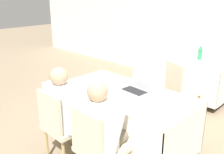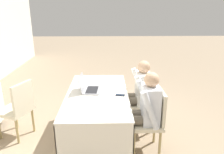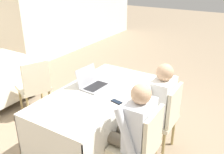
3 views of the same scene
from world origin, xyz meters
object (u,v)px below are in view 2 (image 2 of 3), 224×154
at_px(laptop, 89,88).
at_px(chair_near_right, 144,100).
at_px(cell_phone, 120,95).
at_px(chair_near_left, 151,118).
at_px(person_checkered_shirt, 144,108).
at_px(person_white_shirt, 138,91).
at_px(chair_far_spare, 18,107).

distance_m(laptop, chair_near_right, 0.95).
bearing_deg(cell_phone, chair_near_left, -105.95).
bearing_deg(person_checkered_shirt, chair_near_right, 170.43).
height_order(chair_near_left, person_white_shirt, person_white_shirt).
relative_size(cell_phone, chair_near_left, 0.16).
xyz_separation_m(laptop, chair_near_right, (0.21, -0.88, -0.30)).
bearing_deg(chair_near_right, cell_phone, -46.62).
xyz_separation_m(chair_near_right, chair_far_spare, (-0.21, 1.98, 0.00)).
bearing_deg(chair_near_right, person_white_shirt, -90.00).
bearing_deg(laptop, chair_near_left, -110.65).
height_order(cell_phone, chair_near_left, chair_near_left).
distance_m(chair_far_spare, person_checkered_shirt, 1.92).
bearing_deg(chair_near_left, person_white_shirt, -170.43).
height_order(laptop, chair_near_right, laptop).
bearing_deg(person_checkered_shirt, chair_far_spare, -102.02).
xyz_separation_m(cell_phone, person_checkered_shirt, (-0.22, -0.32, -0.10)).
bearing_deg(chair_near_right, person_checkered_shirt, -9.57).
distance_m(laptop, chair_far_spare, 1.14).
bearing_deg(person_white_shirt, laptop, -74.68).
relative_size(chair_near_left, chair_far_spare, 1.00).
distance_m(laptop, chair_near_left, 1.01).
height_order(chair_near_right, chair_far_spare, same).
xyz_separation_m(person_checkered_shirt, person_white_shirt, (0.61, 0.00, 0.00)).
distance_m(laptop, person_checkered_shirt, 0.88).
bearing_deg(chair_near_left, person_checkered_shirt, -90.00).
bearing_deg(chair_near_right, chair_far_spare, -83.82).
distance_m(cell_phone, person_checkered_shirt, 0.40).
bearing_deg(person_checkered_shirt, cell_phone, -124.59).
height_order(person_checkered_shirt, person_white_shirt, same).
bearing_deg(chair_far_spare, person_white_shirt, 118.52).
bearing_deg(chair_near_left, cell_phone, -117.45).
relative_size(laptop, person_white_shirt, 0.32).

